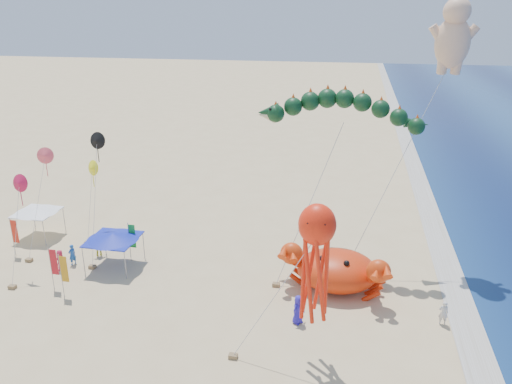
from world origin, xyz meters
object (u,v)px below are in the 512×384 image
cherub_kite (454,33)px  canopy_white (36,210)px  canopy_blue (113,237)px  dragon_kite (342,115)px  octopus_kite (316,254)px  crab_inflatable (337,269)px

cherub_kite → canopy_white: size_ratio=5.47×
cherub_kite → canopy_blue: bearing=-162.5°
dragon_kite → canopy_blue: size_ratio=3.28×
dragon_kite → canopy_white: bearing=-178.1°
canopy_white → canopy_blue: bearing=-22.4°
octopus_kite → crab_inflatable: bearing=82.4°
cherub_kite → canopy_white: cherub_kite is taller
crab_inflatable → canopy_white: crab_inflatable is taller
crab_inflatable → canopy_white: 25.62m
crab_inflatable → dragon_kite: size_ratio=0.60×
dragon_kite → canopy_white: size_ratio=3.59×
cherub_kite → octopus_kite: bearing=-117.6°
canopy_blue → canopy_white: bearing=157.6°
crab_inflatable → cherub_kite: 18.32m
crab_inflatable → cherub_kite: bearing=47.0°
dragon_kite → cherub_kite: cherub_kite is taller
dragon_kite → canopy_blue: bearing=-164.7°
octopus_kite → cherub_kite: bearing=62.4°
canopy_blue → canopy_white: (-8.75, 3.61, -0.00)m
dragon_kite → crab_inflatable: bearing=-84.4°
cherub_kite → crab_inflatable: bearing=-133.0°
octopus_kite → canopy_blue: size_ratio=2.39×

